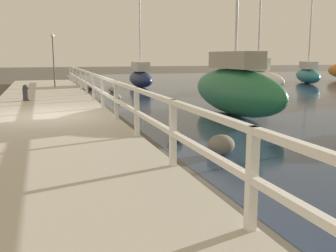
# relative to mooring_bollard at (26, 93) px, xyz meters

# --- Properties ---
(ground_plane) EXTENTS (120.00, 120.00, 0.00)m
(ground_plane) POSITION_rel_mooring_bollard_xyz_m (0.76, -4.39, -0.55)
(ground_plane) COLOR #4C473D
(dock_walkway) EXTENTS (3.82, 36.00, 0.23)m
(dock_walkway) POSITION_rel_mooring_bollard_xyz_m (0.76, -4.39, -0.44)
(dock_walkway) COLOR #B2AD9E
(dock_walkway) RESTS_ON ground
(railing) EXTENTS (0.10, 32.50, 1.08)m
(railing) POSITION_rel_mooring_bollard_xyz_m (2.57, -4.39, 0.41)
(railing) COLOR white
(railing) RESTS_ON dock_walkway
(boulder_mid_strip) EXTENTS (0.39, 0.35, 0.29)m
(boulder_mid_strip) POSITION_rel_mooring_bollard_xyz_m (3.79, 0.85, -0.40)
(boulder_mid_strip) COLOR gray
(boulder_mid_strip) RESTS_ON ground
(boulder_upstream) EXTENTS (0.50, 0.45, 0.38)m
(boulder_upstream) POSITION_rel_mooring_bollard_xyz_m (3.38, 7.19, -0.36)
(boulder_upstream) COLOR slate
(boulder_upstream) RESTS_ON ground
(boulder_water_edge) EXTENTS (0.38, 0.34, 0.28)m
(boulder_water_edge) POSITION_rel_mooring_bollard_xyz_m (3.53, -7.91, -0.41)
(boulder_water_edge) COLOR gray
(boulder_water_edge) RESTS_ON ground
(boulder_near_dock) EXTENTS (0.46, 0.41, 0.34)m
(boulder_near_dock) POSITION_rel_mooring_bollard_xyz_m (4.30, 4.96, -0.38)
(boulder_near_dock) COLOR gray
(boulder_near_dock) RESTS_ON ground
(boulder_far_strip) EXTENTS (0.56, 0.50, 0.42)m
(boulder_far_strip) POSITION_rel_mooring_bollard_xyz_m (4.00, -9.42, -0.34)
(boulder_far_strip) COLOR #666056
(boulder_far_strip) RESTS_ON ground
(mooring_bollard) EXTENTS (0.23, 0.23, 0.64)m
(mooring_bollard) POSITION_rel_mooring_bollard_xyz_m (0.00, 0.00, 0.00)
(mooring_bollard) COLOR #333338
(mooring_bollard) RESTS_ON dock_walkway
(dock_lamp) EXTENTS (0.22, 0.22, 2.96)m
(dock_lamp) POSITION_rel_mooring_bollard_xyz_m (1.34, 6.79, 1.69)
(dock_lamp) COLOR #514C47
(dock_lamp) RESTS_ON dock_walkway
(sailboat_teal) EXTENTS (2.93, 5.17, 6.25)m
(sailboat_teal) POSITION_rel_mooring_bollard_xyz_m (19.08, 7.76, 0.10)
(sailboat_teal) COLOR #1E707A
(sailboat_teal) RESTS_ON water_surface
(sailboat_green) EXTENTS (1.23, 5.81, 7.72)m
(sailboat_green) POSITION_rel_mooring_bollard_xyz_m (6.81, -4.54, 0.36)
(sailboat_green) COLOR #236B42
(sailboat_green) RESTS_ON water_surface
(sailboat_navy) EXTENTS (1.23, 4.31, 6.31)m
(sailboat_navy) POSITION_rel_mooring_bollard_xyz_m (6.63, 7.89, 0.10)
(sailboat_navy) COLOR #192347
(sailboat_navy) RESTS_ON water_surface
(sailboat_white) EXTENTS (1.83, 4.15, 8.00)m
(sailboat_white) POSITION_rel_mooring_bollard_xyz_m (12.37, 3.39, 0.18)
(sailboat_white) COLOR white
(sailboat_white) RESTS_ON water_surface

